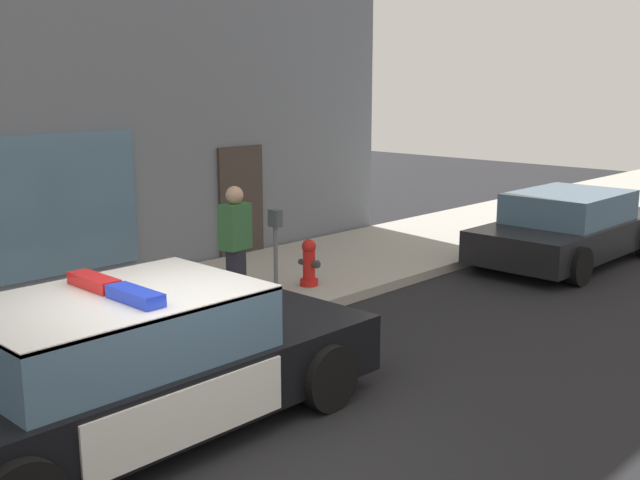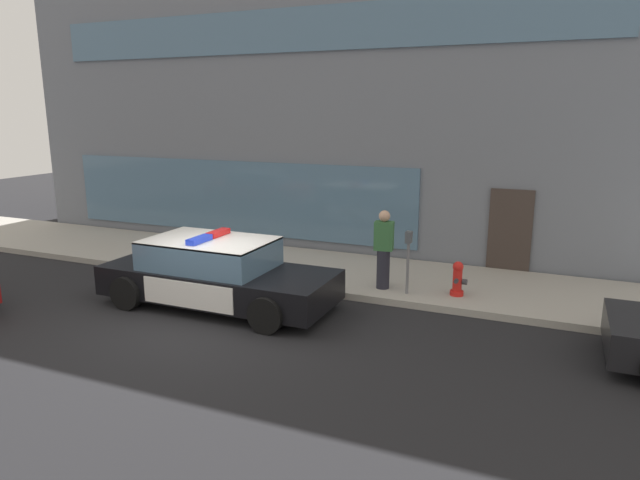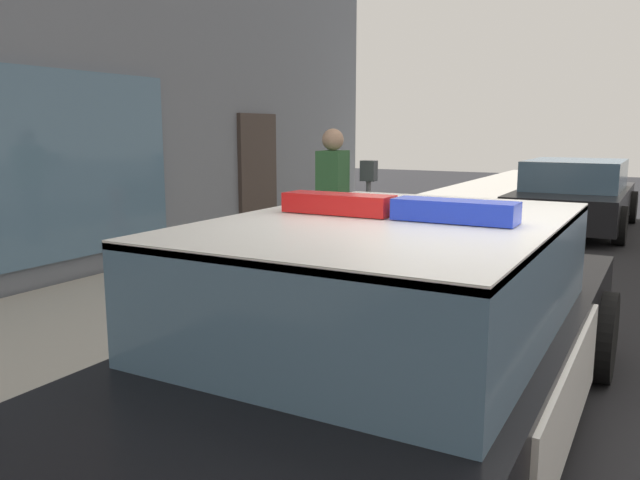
% 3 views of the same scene
% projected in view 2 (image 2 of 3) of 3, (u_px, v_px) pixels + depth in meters
% --- Properties ---
extents(ground, '(48.00, 48.00, 0.00)m').
position_uv_depth(ground, '(213.00, 318.00, 10.90)').
color(ground, black).
extents(sidewalk, '(48.00, 3.25, 0.15)m').
position_uv_depth(sidewalk, '(295.00, 267.00, 14.12)').
color(sidewalk, '#A39E93').
rests_on(sidewalk, ground).
extents(storefront_building, '(18.52, 8.49, 8.25)m').
position_uv_depth(storefront_building, '(353.00, 104.00, 18.71)').
color(storefront_building, slate).
rests_on(storefront_building, ground).
extents(police_cruiser, '(4.81, 2.09, 1.49)m').
position_uv_depth(police_cruiser, '(216.00, 273.00, 11.46)').
color(police_cruiser, black).
rests_on(police_cruiser, ground).
extents(fire_hydrant, '(0.34, 0.39, 0.73)m').
position_uv_depth(fire_hydrant, '(458.00, 279.00, 11.67)').
color(fire_hydrant, red).
rests_on(fire_hydrant, sidewalk).
extents(pedestrian_on_sidewalk, '(0.43, 0.31, 1.71)m').
position_uv_depth(pedestrian_on_sidewalk, '(384.00, 249.00, 12.04)').
color(pedestrian_on_sidewalk, '#23232D').
rests_on(pedestrian_on_sidewalk, sidewalk).
extents(parking_meter, '(0.12, 0.18, 1.34)m').
position_uv_depth(parking_meter, '(408.00, 251.00, 11.64)').
color(parking_meter, slate).
rests_on(parking_meter, sidewalk).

